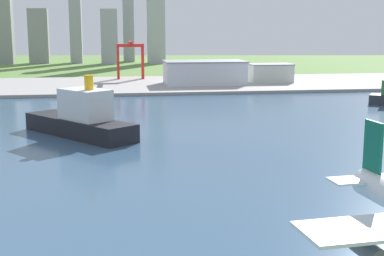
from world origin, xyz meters
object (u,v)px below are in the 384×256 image
Objects in this scene: port_crane_red at (130,52)px; warehouse_main at (204,72)px; cargo_ship at (81,119)px; warehouse_annex at (270,73)px.

warehouse_main is (60.74, -55.41, -15.69)m from port_crane_red.
cargo_ship is 264.25m from warehouse_annex.
warehouse_main is at bearing -42.37° from port_crane_red.
cargo_ship reaches higher than warehouse_main.
port_crane_red is at bearing 158.68° from warehouse_annex.
warehouse_main is at bearing -172.62° from warehouse_annex.
cargo_ship is 0.92× the size of warehouse_main.
port_crane_red is 131.85m from warehouse_annex.
port_crane_red is at bearing 82.72° from cargo_ship.
warehouse_annex is at bearing -21.32° from port_crane_red.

